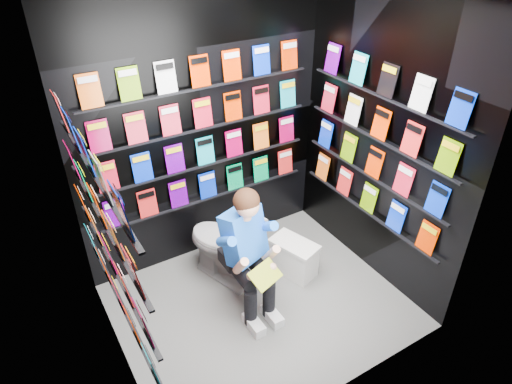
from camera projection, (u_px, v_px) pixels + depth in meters
floor at (260, 305)px, 4.07m from camera, size 2.40×2.40×0.00m
wall_back at (203, 132)px, 4.09m from camera, size 2.40×0.04×2.60m
wall_front at (351, 257)px, 2.65m from camera, size 2.40×0.04×2.60m
wall_left at (98, 232)px, 2.85m from camera, size 0.04×2.00×2.60m
wall_right at (380, 143)px, 3.90m from camera, size 0.04×2.00×2.60m
comics_back at (204, 132)px, 4.07m from camera, size 2.10×0.06×1.37m
comics_left at (103, 230)px, 2.86m from camera, size 0.06×1.70×1.37m
comics_right at (378, 144)px, 3.88m from camera, size 0.06×1.70×1.37m
toilet at (223, 245)px, 4.21m from camera, size 0.63×0.84×0.73m
longbox at (293, 259)px, 4.36m from camera, size 0.36×0.48×0.32m
longbox_lid at (294, 244)px, 4.27m from camera, size 0.38×0.51×0.03m
reader at (243, 235)px, 3.74m from camera, size 0.66×0.80×1.27m
held_comic at (265, 275)px, 3.57m from camera, size 0.30×0.23×0.11m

